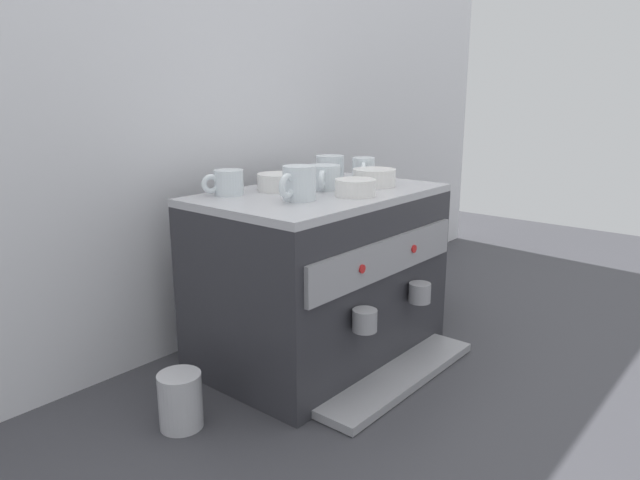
% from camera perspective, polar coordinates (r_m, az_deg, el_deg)
% --- Properties ---
extents(ground_plane, '(4.00, 4.00, 0.00)m').
position_cam_1_polar(ground_plane, '(1.61, 0.00, -10.90)').
color(ground_plane, '#38383D').
extents(tiled_backsplash_wall, '(2.80, 0.03, 1.11)m').
position_cam_1_polar(tiled_backsplash_wall, '(1.69, -8.47, 9.66)').
color(tiled_backsplash_wall, silver).
rests_on(tiled_backsplash_wall, ground_plane).
extents(espresso_machine, '(0.63, 0.51, 0.44)m').
position_cam_1_polar(espresso_machine, '(1.53, 0.13, -3.49)').
color(espresso_machine, '#2D2D33').
rests_on(espresso_machine, ground_plane).
extents(ceramic_cup_0, '(0.11, 0.09, 0.06)m').
position_cam_1_polar(ceramic_cup_0, '(1.50, 0.42, 6.13)').
color(ceramic_cup_0, silver).
rests_on(ceramic_cup_0, espresso_machine).
extents(ceramic_cup_1, '(0.08, 0.12, 0.06)m').
position_cam_1_polar(ceramic_cup_1, '(1.70, 0.90, 7.14)').
color(ceramic_cup_1, silver).
rests_on(ceramic_cup_1, espresso_machine).
extents(ceramic_cup_2, '(0.12, 0.08, 0.08)m').
position_cam_1_polar(ceramic_cup_2, '(1.35, -2.14, 5.54)').
color(ceramic_cup_2, silver).
rests_on(ceramic_cup_2, espresso_machine).
extents(ceramic_cup_3, '(0.09, 0.07, 0.06)m').
position_cam_1_polar(ceramic_cup_3, '(1.66, 4.25, 6.92)').
color(ceramic_cup_3, silver).
rests_on(ceramic_cup_3, espresso_machine).
extents(ceramic_cup_4, '(0.10, 0.07, 0.06)m').
position_cam_1_polar(ceramic_cup_4, '(1.43, -9.01, 5.55)').
color(ceramic_cup_4, silver).
rests_on(ceramic_cup_4, espresso_machine).
extents(ceramic_bowl_0, '(0.11, 0.11, 0.04)m').
position_cam_1_polar(ceramic_bowl_0, '(1.56, 5.29, 6.04)').
color(ceramic_bowl_0, white).
rests_on(ceramic_bowl_0, espresso_machine).
extents(ceramic_bowl_1, '(0.10, 0.10, 0.04)m').
position_cam_1_polar(ceramic_bowl_1, '(1.41, 3.38, 5.07)').
color(ceramic_bowl_1, white).
rests_on(ceramic_bowl_1, espresso_machine).
extents(ceramic_bowl_2, '(0.11, 0.11, 0.04)m').
position_cam_1_polar(ceramic_bowl_2, '(1.49, -4.06, 5.62)').
color(ceramic_bowl_2, white).
rests_on(ceramic_bowl_2, espresso_machine).
extents(coffee_grinder, '(0.18, 0.18, 0.38)m').
position_cam_1_polar(coffee_grinder, '(1.92, 8.71, -1.08)').
color(coffee_grinder, black).
rests_on(coffee_grinder, ground_plane).
extents(milk_pitcher, '(0.09, 0.09, 0.12)m').
position_cam_1_polar(milk_pitcher, '(1.30, -13.44, -14.96)').
color(milk_pitcher, '#B7B7BC').
rests_on(milk_pitcher, ground_plane).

